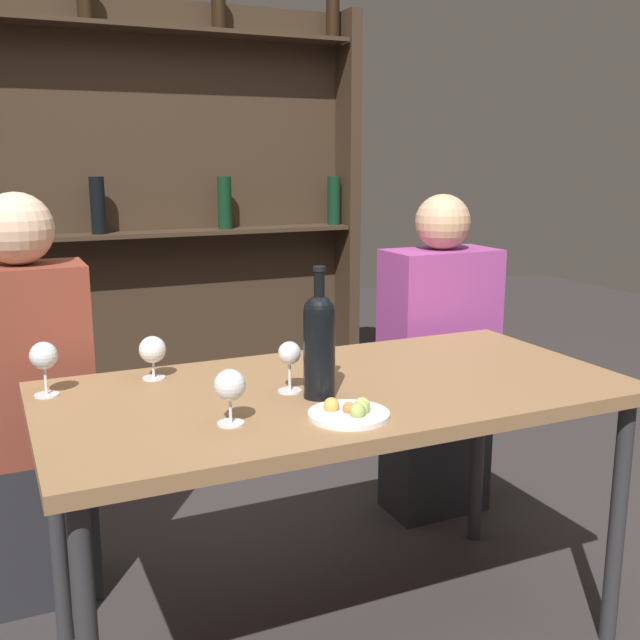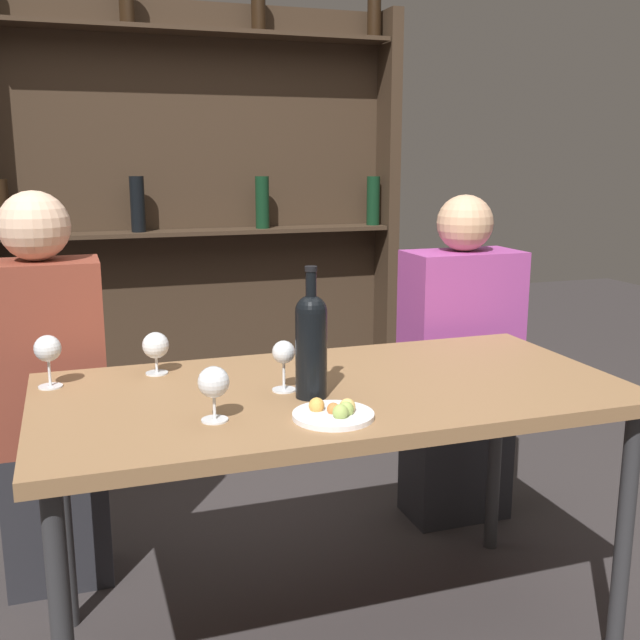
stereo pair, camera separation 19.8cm
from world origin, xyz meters
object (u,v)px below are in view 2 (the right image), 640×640
at_px(wine_glass_0, 48,350).
at_px(wine_glass_3, 214,384).
at_px(wine_glass_2, 284,355).
at_px(seated_person_left, 49,404).
at_px(food_plate_0, 335,413).
at_px(seated_person_right, 459,371).
at_px(wine_glass_1, 156,346).
at_px(wine_bottle, 311,341).

distance_m(wine_glass_0, wine_glass_3, 0.52).
bearing_deg(wine_glass_2, wine_glass_0, 158.69).
height_order(wine_glass_3, seated_person_left, seated_person_left).
relative_size(wine_glass_3, seated_person_left, 0.10).
bearing_deg(food_plate_0, seated_person_right, 46.25).
relative_size(wine_glass_1, seated_person_right, 0.10).
relative_size(wine_glass_0, seated_person_right, 0.11).
distance_m(wine_glass_0, seated_person_left, 0.43).
bearing_deg(wine_glass_2, wine_bottle, -54.60).
relative_size(wine_glass_1, wine_glass_3, 0.92).
distance_m(wine_glass_1, food_plate_0, 0.59).
xyz_separation_m(wine_glass_0, wine_glass_1, (0.27, 0.04, -0.02)).
bearing_deg(wine_glass_3, wine_glass_2, 38.28).
bearing_deg(wine_bottle, wine_glass_0, 154.69).
height_order(wine_glass_1, wine_glass_2, wine_glass_2).
bearing_deg(seated_person_left, seated_person_right, 0.00).
bearing_deg(wine_glass_1, wine_glass_2, -41.61).
xyz_separation_m(food_plate_0, seated_person_right, (0.76, 0.79, -0.19)).
relative_size(wine_bottle, wine_glass_2, 2.50).
bearing_deg(wine_glass_0, food_plate_0, -36.37).
bearing_deg(seated_person_left, wine_glass_0, -86.42).
bearing_deg(wine_glass_2, food_plate_0, -77.32).
bearing_deg(food_plate_0, wine_bottle, 90.93).
bearing_deg(wine_glass_3, seated_person_left, 117.05).
bearing_deg(seated_person_right, wine_glass_0, -165.74).
distance_m(wine_bottle, food_plate_0, 0.21).
height_order(wine_glass_2, wine_glass_3, wine_glass_2).
relative_size(wine_glass_0, wine_glass_2, 1.06).
height_order(wine_bottle, wine_glass_0, wine_bottle).
height_order(food_plate_0, seated_person_right, seated_person_right).
height_order(wine_glass_0, wine_glass_2, wine_glass_0).
bearing_deg(wine_bottle, food_plate_0, -89.07).
xyz_separation_m(wine_glass_2, seated_person_right, (0.81, 0.56, -0.27)).
bearing_deg(food_plate_0, seated_person_left, 128.36).
bearing_deg(wine_bottle, wine_glass_1, 136.03).
bearing_deg(wine_glass_1, seated_person_left, 133.21).
relative_size(wine_bottle, food_plate_0, 1.74).
bearing_deg(wine_glass_2, seated_person_right, 34.77).
bearing_deg(food_plate_0, wine_glass_3, 165.24).
distance_m(food_plate_0, seated_person_left, 1.03).
xyz_separation_m(wine_bottle, food_plate_0, (0.00, -0.16, -0.13)).
height_order(seated_person_left, seated_person_right, seated_person_left).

